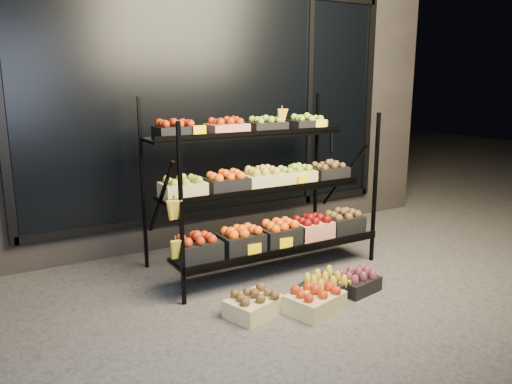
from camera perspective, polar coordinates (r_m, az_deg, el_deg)
ground at (r=4.55m, az=4.94°, el=-10.71°), size 24.00×24.00×0.00m
building at (r=6.47m, az=-8.31°, el=12.04°), size 6.00×2.08×3.50m
display_rack at (r=4.78m, az=0.83°, el=0.39°), size 2.18×1.02×1.66m
tag_floor_a at (r=4.12m, az=5.81°, el=-12.41°), size 0.13×0.01×0.12m
tag_floor_b at (r=4.35m, az=10.16°, el=-11.16°), size 0.13×0.01×0.12m
floor_crate_left at (r=4.00m, az=-0.26°, el=-12.59°), size 0.48×0.42×0.21m
floor_crate_midleft at (r=4.31m, az=7.90°, el=-10.75°), size 0.50×0.44×0.21m
floor_crate_midright at (r=4.08m, az=6.76°, el=-12.06°), size 0.50×0.42×0.21m
floor_crate_right at (r=4.50m, az=11.47°, el=-10.01°), size 0.41×0.33×0.19m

